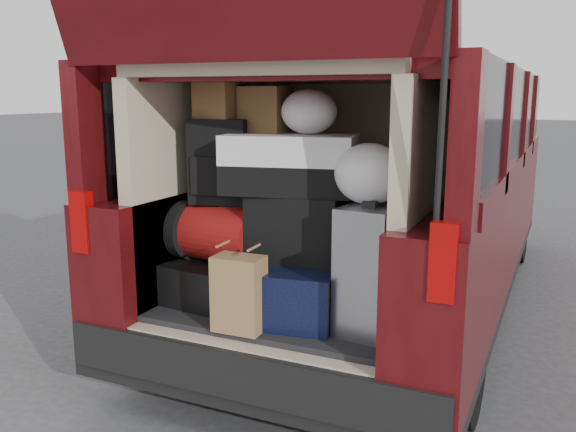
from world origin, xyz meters
name	(u,v)px	position (x,y,z in m)	size (l,w,h in m)	color
ground	(273,421)	(0.00, 0.00, 0.00)	(80.00, 80.00, 0.00)	#38393B
minivan	(382,191)	(0.00, 1.86, 0.91)	(1.90, 5.35, 2.77)	black
load_floor	(296,350)	(0.00, 0.28, 0.28)	(1.24, 1.05, 0.55)	black
black_hardshell	(218,278)	(-0.41, 0.16, 0.66)	(0.39, 0.53, 0.21)	black
navy_hardshell	(293,286)	(0.05, 0.12, 0.68)	(0.50, 0.61, 0.27)	black
silver_roller	(375,268)	(0.48, 0.08, 0.84)	(0.24, 0.39, 0.59)	silver
kraft_bag	(239,294)	(-0.08, -0.20, 0.73)	(0.23, 0.15, 0.35)	#AA7E4D
red_duffel	(220,233)	(-0.37, 0.13, 0.91)	(0.46, 0.30, 0.30)	maroon
black_soft_case	(297,227)	(0.06, 0.15, 0.98)	(0.46, 0.27, 0.33)	black
backpack	(221,161)	(-0.38, 0.18, 1.28)	(0.30, 0.18, 0.43)	black
twotone_duffel	(290,164)	(0.01, 0.17, 1.29)	(0.64, 0.33, 0.29)	white
grocery_sack_lower	(219,99)	(-0.40, 0.20, 1.60)	(0.21, 0.17, 0.19)	brown
grocery_sack_upper	(266,110)	(-0.17, 0.27, 1.55)	(0.23, 0.19, 0.23)	brown
plastic_bag_center	(309,112)	(0.09, 0.21, 1.54)	(0.27, 0.25, 0.22)	silver
plastic_bag_right	(369,174)	(0.44, 0.08, 1.27)	(0.32, 0.30, 0.28)	silver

